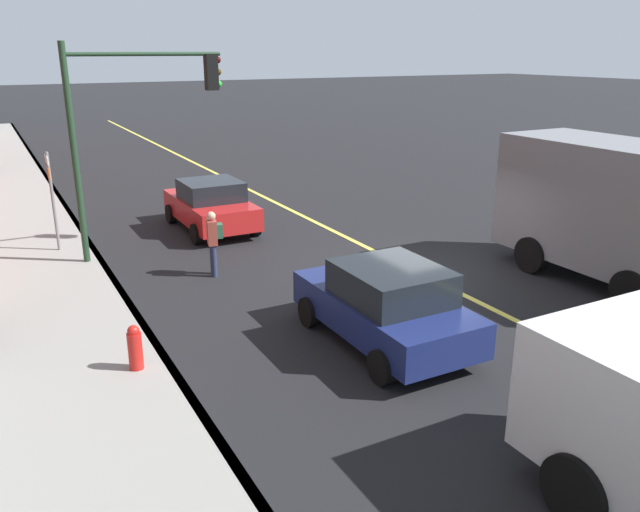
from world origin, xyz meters
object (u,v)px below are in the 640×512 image
Objects in this scene: car_red at (211,205)px; fire_hydrant at (135,351)px; street_sign_post at (52,195)px; car_navy at (386,304)px; pedestrian_with_backpack at (213,239)px; traffic_light_mast at (134,114)px.

fire_hydrant is at bearing 153.18° from car_red.
car_red is 4.57m from street_sign_post.
car_navy reaches higher than fire_hydrant.
fire_hydrant is (-4.21, 2.85, -0.46)m from pedestrian_with_backpack.
traffic_light_mast is at bearing -124.13° from street_sign_post.
fire_hydrant is at bearing -177.73° from street_sign_post.
pedestrian_with_backpack is 5.10m from fire_hydrant.
street_sign_post is (1.36, 2.00, -2.11)m from traffic_light_mast.
traffic_light_mast is 1.97× the size of street_sign_post.
traffic_light_mast is 5.81× the size of fire_hydrant.
pedestrian_with_backpack is at bearing 16.91° from car_navy.
traffic_light_mast is at bearing 127.16° from car_red.
street_sign_post is (-0.50, 4.45, 0.87)m from car_red.
car_red is at bearing -26.82° from fire_hydrant.
traffic_light_mast reaches higher than pedestrian_with_backpack.
street_sign_post is at bearing 28.67° from car_navy.
traffic_light_mast is at bearing 28.34° from pedestrian_with_backpack.
car_navy is 5.35m from pedestrian_with_backpack.
car_navy is at bearing -151.33° from street_sign_post.
car_red is at bearing -83.54° from street_sign_post.
car_red is 0.73× the size of traffic_light_mast.
traffic_light_mast is 7.34m from fire_hydrant.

